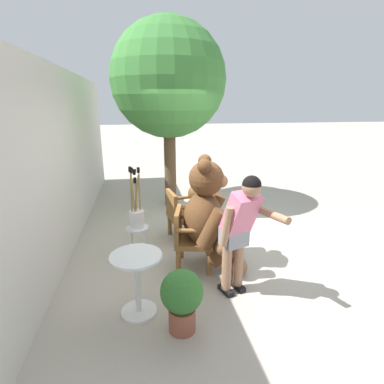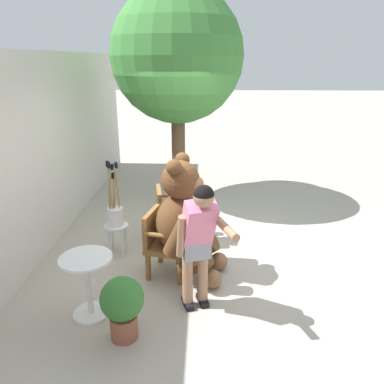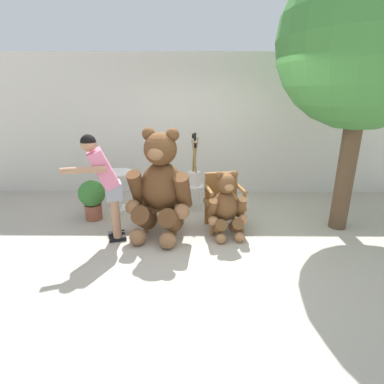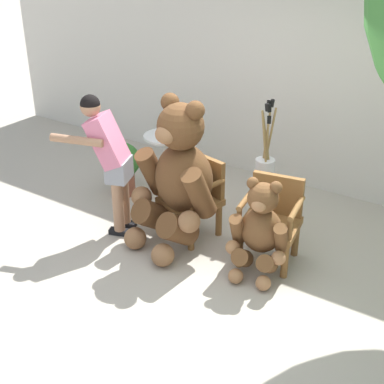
{
  "view_description": "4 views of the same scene",
  "coord_description": "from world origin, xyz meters",
  "px_view_note": "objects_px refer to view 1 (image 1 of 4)",
  "views": [
    {
      "loc": [
        -4.28,
        1.18,
        2.27
      ],
      "look_at": [
        0.35,
        0.38,
        0.87
      ],
      "focal_mm": 28.0,
      "sensor_mm": 36.0,
      "label": 1
    },
    {
      "loc": [
        -4.8,
        0.05,
        2.69
      ],
      "look_at": [
        0.3,
        0.21,
        0.87
      ],
      "focal_mm": 35.0,
      "sensor_mm": 36.0,
      "label": 2
    },
    {
      "loc": [
        -0.0,
        -3.87,
        2.06
      ],
      "look_at": [
        -0.03,
        0.48,
        0.61
      ],
      "focal_mm": 28.0,
      "sensor_mm": 36.0,
      "label": 3
    },
    {
      "loc": [
        2.34,
        -3.74,
        3.1
      ],
      "look_at": [
        -0.16,
        0.05,
        0.79
      ],
      "focal_mm": 50.0,
      "sensor_mm": 36.0,
      "label": 4
    }
  ],
  "objects_px": {
    "potted_plant": "(182,297)",
    "wooden_chair_right": "(181,214)",
    "wooden_chair_left": "(190,236)",
    "person_visitor": "(240,226)",
    "round_side_table": "(137,278)",
    "brush_bucket": "(137,214)",
    "teddy_bear_small": "(198,211)",
    "patio_tree": "(171,83)",
    "white_stool": "(138,233)",
    "teddy_bear_large": "(209,215)"
  },
  "relations": [
    {
      "from": "potted_plant",
      "to": "wooden_chair_right",
      "type": "bearing_deg",
      "value": -7.65
    },
    {
      "from": "wooden_chair_left",
      "to": "person_visitor",
      "type": "height_order",
      "value": "person_visitor"
    },
    {
      "from": "round_side_table",
      "to": "brush_bucket",
      "type": "bearing_deg",
      "value": 0.11
    },
    {
      "from": "teddy_bear_small",
      "to": "potted_plant",
      "type": "relative_size",
      "value": 1.46
    },
    {
      "from": "brush_bucket",
      "to": "patio_tree",
      "type": "distance_m",
      "value": 3.24
    },
    {
      "from": "teddy_bear_small",
      "to": "patio_tree",
      "type": "distance_m",
      "value": 2.93
    },
    {
      "from": "wooden_chair_right",
      "to": "patio_tree",
      "type": "relative_size",
      "value": 0.22
    },
    {
      "from": "teddy_bear_small",
      "to": "round_side_table",
      "type": "xyz_separation_m",
      "value": [
        -1.84,
        1.03,
        -0.04
      ]
    },
    {
      "from": "wooden_chair_left",
      "to": "round_side_table",
      "type": "xyz_separation_m",
      "value": [
        -0.91,
        0.74,
        -0.01
      ]
    },
    {
      "from": "wooden_chair_left",
      "to": "teddy_bear_small",
      "type": "height_order",
      "value": "teddy_bear_small"
    },
    {
      "from": "round_side_table",
      "to": "potted_plant",
      "type": "distance_m",
      "value": 0.56
    },
    {
      "from": "wooden_chair_left",
      "to": "person_visitor",
      "type": "bearing_deg",
      "value": -150.04
    },
    {
      "from": "white_stool",
      "to": "potted_plant",
      "type": "height_order",
      "value": "potted_plant"
    },
    {
      "from": "patio_tree",
      "to": "potted_plant",
      "type": "xyz_separation_m",
      "value": [
        -4.12,
        0.36,
        -2.28
      ]
    },
    {
      "from": "person_visitor",
      "to": "round_side_table",
      "type": "distance_m",
      "value": 1.28
    },
    {
      "from": "brush_bucket",
      "to": "teddy_bear_large",
      "type": "bearing_deg",
      "value": -116.38
    },
    {
      "from": "teddy_bear_large",
      "to": "patio_tree",
      "type": "relative_size",
      "value": 0.41
    },
    {
      "from": "wooden_chair_left",
      "to": "teddy_bear_small",
      "type": "bearing_deg",
      "value": -17.37
    },
    {
      "from": "wooden_chair_right",
      "to": "white_stool",
      "type": "distance_m",
      "value": 0.87
    },
    {
      "from": "teddy_bear_large",
      "to": "round_side_table",
      "type": "relative_size",
      "value": 2.22
    },
    {
      "from": "wooden_chair_left",
      "to": "teddy_bear_large",
      "type": "height_order",
      "value": "teddy_bear_large"
    },
    {
      "from": "potted_plant",
      "to": "wooden_chair_left",
      "type": "bearing_deg",
      "value": -13.12
    },
    {
      "from": "round_side_table",
      "to": "potted_plant",
      "type": "bearing_deg",
      "value": -127.9
    },
    {
      "from": "wooden_chair_right",
      "to": "white_stool",
      "type": "xyz_separation_m",
      "value": [
        -0.45,
        0.74,
        -0.11
      ]
    },
    {
      "from": "wooden_chair_left",
      "to": "teddy_bear_large",
      "type": "relative_size",
      "value": 0.54
    },
    {
      "from": "white_stool",
      "to": "brush_bucket",
      "type": "distance_m",
      "value": 0.31
    },
    {
      "from": "teddy_bear_small",
      "to": "teddy_bear_large",
      "type": "bearing_deg",
      "value": 178.29
    },
    {
      "from": "person_visitor",
      "to": "patio_tree",
      "type": "relative_size",
      "value": 0.39
    },
    {
      "from": "wooden_chair_left",
      "to": "teddy_bear_small",
      "type": "distance_m",
      "value": 0.98
    },
    {
      "from": "patio_tree",
      "to": "potted_plant",
      "type": "bearing_deg",
      "value": 175.02
    },
    {
      "from": "patio_tree",
      "to": "round_side_table",
      "type": "bearing_deg",
      "value": 167.99
    },
    {
      "from": "teddy_bear_large",
      "to": "teddy_bear_small",
      "type": "distance_m",
      "value": 1.01
    },
    {
      "from": "teddy_bear_small",
      "to": "brush_bucket",
      "type": "height_order",
      "value": "brush_bucket"
    },
    {
      "from": "brush_bucket",
      "to": "wooden_chair_right",
      "type": "bearing_deg",
      "value": -58.53
    },
    {
      "from": "wooden_chair_left",
      "to": "wooden_chair_right",
      "type": "bearing_deg",
      "value": 0.04
    },
    {
      "from": "person_visitor",
      "to": "brush_bucket",
      "type": "height_order",
      "value": "person_visitor"
    },
    {
      "from": "wooden_chair_right",
      "to": "round_side_table",
      "type": "bearing_deg",
      "value": 158.05
    },
    {
      "from": "person_visitor",
      "to": "brush_bucket",
      "type": "relative_size",
      "value": 1.64
    },
    {
      "from": "white_stool",
      "to": "potted_plant",
      "type": "bearing_deg",
      "value": -165.47
    },
    {
      "from": "wooden_chair_right",
      "to": "white_stool",
      "type": "bearing_deg",
      "value": 121.52
    },
    {
      "from": "patio_tree",
      "to": "wooden_chair_left",
      "type": "bearing_deg",
      "value": 178.66
    },
    {
      "from": "teddy_bear_small",
      "to": "person_visitor",
      "type": "relative_size",
      "value": 0.64
    },
    {
      "from": "teddy_bear_large",
      "to": "brush_bucket",
      "type": "xyz_separation_m",
      "value": [
        0.5,
        1.0,
        -0.11
      ]
    },
    {
      "from": "white_stool",
      "to": "round_side_table",
      "type": "bearing_deg",
      "value": -179.94
    },
    {
      "from": "patio_tree",
      "to": "teddy_bear_large",
      "type": "bearing_deg",
      "value": -176.12
    },
    {
      "from": "wooden_chair_right",
      "to": "teddy_bear_small",
      "type": "distance_m",
      "value": 0.3
    },
    {
      "from": "round_side_table",
      "to": "potted_plant",
      "type": "xyz_separation_m",
      "value": [
        -0.35,
        -0.44,
        -0.05
      ]
    },
    {
      "from": "person_visitor",
      "to": "wooden_chair_right",
      "type": "bearing_deg",
      "value": 14.86
    },
    {
      "from": "wooden_chair_left",
      "to": "brush_bucket",
      "type": "relative_size",
      "value": 0.91
    },
    {
      "from": "patio_tree",
      "to": "white_stool",
      "type": "bearing_deg",
      "value": 161.49
    }
  ]
}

